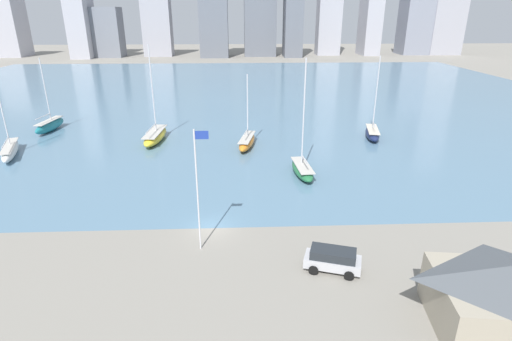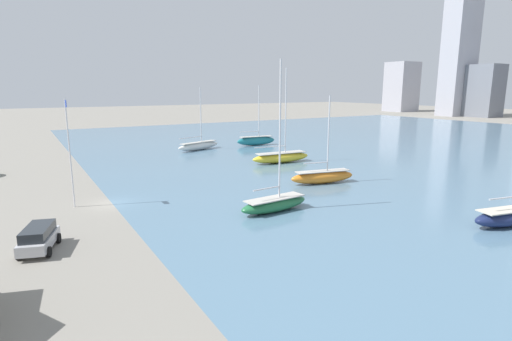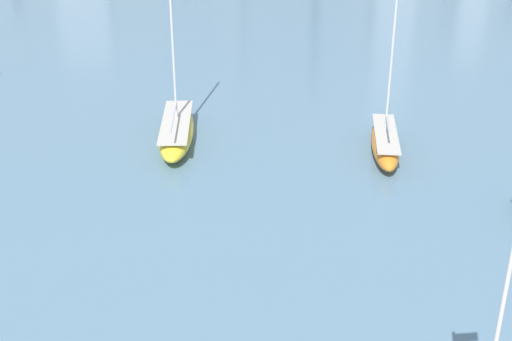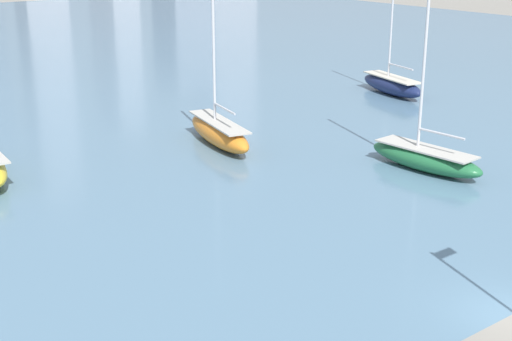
{
  "view_description": "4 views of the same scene",
  "coord_description": "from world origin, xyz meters",
  "px_view_note": "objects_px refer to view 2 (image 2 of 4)",
  "views": [
    {
      "loc": [
        2.86,
        -34.89,
        19.94
      ],
      "look_at": [
        4.91,
        10.94,
        1.76
      ],
      "focal_mm": 28.0,
      "sensor_mm": 36.0,
      "label": 1
    },
    {
      "loc": [
        43.49,
        -7.74,
        12.16
      ],
      "look_at": [
        3.87,
        15.72,
        2.7
      ],
      "focal_mm": 28.0,
      "sensor_mm": 36.0,
      "label": 2
    },
    {
      "loc": [
        -10.16,
        -20.48,
        22.05
      ],
      "look_at": [
        -6.36,
        15.84,
        4.0
      ],
      "focal_mm": 50.0,
      "sensor_mm": 36.0,
      "label": 3
    },
    {
      "loc": [
        -22.06,
        -13.26,
        13.81
      ],
      "look_at": [
        -4.8,
        9.62,
        4.23
      ],
      "focal_mm": 50.0,
      "sensor_mm": 36.0,
      "label": 4
    }
  ],
  "objects_px": {
    "sailboat_yellow": "(281,157)",
    "parked_suv_silver": "(39,238)",
    "sailboat_teal": "(256,140)",
    "sailboat_white": "(199,145)",
    "flag_pole": "(70,150)",
    "sailboat_orange": "(323,176)",
    "sailboat_green": "(275,203)",
    "sailboat_navy": "(512,216)"
  },
  "relations": [
    {
      "from": "sailboat_teal",
      "to": "sailboat_yellow",
      "type": "xyz_separation_m",
      "value": [
        20.16,
        -7.09,
        -0.12
      ]
    },
    {
      "from": "sailboat_yellow",
      "to": "sailboat_white",
      "type": "distance_m",
      "value": 21.24
    },
    {
      "from": "sailboat_teal",
      "to": "sailboat_green",
      "type": "bearing_deg",
      "value": -22.03
    },
    {
      "from": "flag_pole",
      "to": "sailboat_navy",
      "type": "bearing_deg",
      "value": 51.66
    },
    {
      "from": "sailboat_orange",
      "to": "sailboat_navy",
      "type": "relative_size",
      "value": 0.84
    },
    {
      "from": "flag_pole",
      "to": "sailboat_orange",
      "type": "xyz_separation_m",
      "value": [
        4.85,
        29.3,
        -5.16
      ]
    },
    {
      "from": "parked_suv_silver",
      "to": "flag_pole",
      "type": "bearing_deg",
      "value": 89.06
    },
    {
      "from": "sailboat_white",
      "to": "sailboat_navy",
      "type": "bearing_deg",
      "value": -13.14
    },
    {
      "from": "sailboat_yellow",
      "to": "sailboat_green",
      "type": "relative_size",
      "value": 1.03
    },
    {
      "from": "sailboat_orange",
      "to": "sailboat_white",
      "type": "relative_size",
      "value": 0.91
    },
    {
      "from": "sailboat_yellow",
      "to": "sailboat_navy",
      "type": "relative_size",
      "value": 1.14
    },
    {
      "from": "sailboat_yellow",
      "to": "parked_suv_silver",
      "type": "height_order",
      "value": "sailboat_yellow"
    },
    {
      "from": "sailboat_green",
      "to": "sailboat_yellow",
      "type": "bearing_deg",
      "value": 140.13
    },
    {
      "from": "sailboat_yellow",
      "to": "sailboat_navy",
      "type": "xyz_separation_m",
      "value": [
        36.62,
        0.31,
        -0.05
      ]
    },
    {
      "from": "flag_pole",
      "to": "sailboat_white",
      "type": "xyz_separation_m",
      "value": [
        -30.55,
        26.67,
        -5.19
      ]
    },
    {
      "from": "sailboat_orange",
      "to": "sailboat_green",
      "type": "distance_m",
      "value": 13.96
    },
    {
      "from": "sailboat_teal",
      "to": "sailboat_white",
      "type": "bearing_deg",
      "value": -84.07
    },
    {
      "from": "sailboat_teal",
      "to": "parked_suv_silver",
      "type": "xyz_separation_m",
      "value": [
        41.57,
        -43.85,
        -0.02
      ]
    },
    {
      "from": "sailboat_white",
      "to": "parked_suv_silver",
      "type": "height_order",
      "value": "sailboat_white"
    },
    {
      "from": "flag_pole",
      "to": "sailboat_teal",
      "type": "relative_size",
      "value": 0.88
    },
    {
      "from": "sailboat_teal",
      "to": "sailboat_navy",
      "type": "relative_size",
      "value": 0.94
    },
    {
      "from": "flag_pole",
      "to": "sailboat_yellow",
      "type": "xyz_separation_m",
      "value": [
        -10.28,
        33.01,
        -5.13
      ]
    },
    {
      "from": "flag_pole",
      "to": "parked_suv_silver",
      "type": "height_order",
      "value": "flag_pole"
    },
    {
      "from": "sailboat_orange",
      "to": "sailboat_green",
      "type": "relative_size",
      "value": 0.76
    },
    {
      "from": "sailboat_white",
      "to": "sailboat_orange",
      "type": "bearing_deg",
      "value": -15.55
    },
    {
      "from": "flag_pole",
      "to": "sailboat_green",
      "type": "xyz_separation_m",
      "value": [
        11.84,
        17.22,
        -5.23
      ]
    },
    {
      "from": "sailboat_orange",
      "to": "parked_suv_silver",
      "type": "height_order",
      "value": "sailboat_orange"
    },
    {
      "from": "sailboat_teal",
      "to": "parked_suv_silver",
      "type": "bearing_deg",
      "value": -40.14
    },
    {
      "from": "sailboat_orange",
      "to": "sailboat_white",
      "type": "height_order",
      "value": "sailboat_white"
    },
    {
      "from": "sailboat_teal",
      "to": "sailboat_green",
      "type": "distance_m",
      "value": 48.08
    },
    {
      "from": "sailboat_navy",
      "to": "parked_suv_silver",
      "type": "distance_m",
      "value": 40.07
    },
    {
      "from": "sailboat_orange",
      "to": "parked_suv_silver",
      "type": "distance_m",
      "value": 33.64
    },
    {
      "from": "sailboat_orange",
      "to": "sailboat_yellow",
      "type": "relative_size",
      "value": 0.73
    },
    {
      "from": "flag_pole",
      "to": "sailboat_navy",
      "type": "xyz_separation_m",
      "value": [
        26.34,
        33.31,
        -5.18
      ]
    },
    {
      "from": "sailboat_yellow",
      "to": "sailboat_green",
      "type": "distance_m",
      "value": 27.18
    },
    {
      "from": "sailboat_teal",
      "to": "sailboat_white",
      "type": "height_order",
      "value": "sailboat_teal"
    },
    {
      "from": "sailboat_teal",
      "to": "sailboat_yellow",
      "type": "height_order",
      "value": "sailboat_yellow"
    },
    {
      "from": "parked_suv_silver",
      "to": "sailboat_teal",
      "type": "bearing_deg",
      "value": 61.17
    },
    {
      "from": "sailboat_white",
      "to": "sailboat_navy",
      "type": "distance_m",
      "value": 57.28
    },
    {
      "from": "sailboat_orange",
      "to": "sailboat_teal",
      "type": "distance_m",
      "value": 36.91
    },
    {
      "from": "flag_pole",
      "to": "sailboat_green",
      "type": "height_order",
      "value": "sailboat_green"
    },
    {
      "from": "sailboat_yellow",
      "to": "sailboat_green",
      "type": "xyz_separation_m",
      "value": [
        22.12,
        -15.79,
        -0.1
      ]
    }
  ]
}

